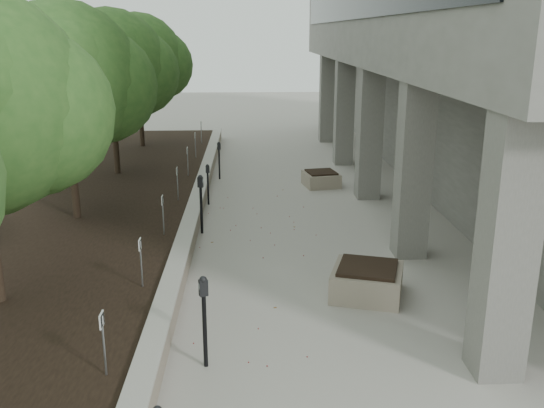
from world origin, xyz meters
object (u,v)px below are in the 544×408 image
object	(u,v)px
parking_meter_4	(208,185)
planter_front	(367,281)
parking_meter_3	(201,204)
planter_back	(321,179)
parking_meter_5	(219,161)
crabapple_tree_3	(67,112)
crabapple_tree_5	(139,80)
parking_meter_2	(205,322)
crabapple_tree_4	(112,92)

from	to	relation	value
parking_meter_4	planter_front	distance (m)	7.47
parking_meter_3	planter_back	distance (m)	6.02
planter_front	parking_meter_3	bearing A→B (deg)	132.22
parking_meter_3	parking_meter_4	size ratio (longest dim) A/B	1.25
parking_meter_3	parking_meter_5	world-z (taller)	parking_meter_3
crabapple_tree_3	parking_meter_5	bearing A→B (deg)	58.37
parking_meter_3	planter_back	xyz separation A→B (m)	(3.67, 4.74, -0.52)
parking_meter_3	planter_front	bearing A→B (deg)	-34.41
crabapple_tree_3	crabapple_tree_5	world-z (taller)	same
crabapple_tree_5	parking_meter_5	size ratio (longest dim) A/B	4.05
parking_meter_2	parking_meter_5	size ratio (longest dim) A/B	1.13
parking_meter_5	planter_front	distance (m)	10.34
parking_meter_5	planter_front	xyz separation A→B (m)	(3.35, -9.78, -0.36)
crabapple_tree_3	planter_front	bearing A→B (deg)	-31.67
crabapple_tree_3	crabapple_tree_4	distance (m)	5.00
planter_back	parking_meter_5	bearing A→B (deg)	162.05
parking_meter_4	planter_back	world-z (taller)	parking_meter_4
crabapple_tree_4	parking_meter_2	size ratio (longest dim) A/B	3.57
parking_meter_4	crabapple_tree_3	bearing A→B (deg)	-161.51
crabapple_tree_4	planter_back	world-z (taller)	crabapple_tree_4
crabapple_tree_3	parking_meter_5	distance (m)	7.00
parking_meter_2	planter_back	distance (m)	11.58
parking_meter_5	crabapple_tree_5	bearing A→B (deg)	110.10
crabapple_tree_4	planter_front	xyz separation A→B (m)	(6.80, -9.19, -2.81)
crabapple_tree_5	parking_meter_2	size ratio (longest dim) A/B	3.57
planter_back	parking_meter_2	bearing A→B (deg)	-105.76
parking_meter_2	parking_meter_3	distance (m)	6.41
crabapple_tree_3	parking_meter_5	world-z (taller)	crabapple_tree_3
parking_meter_4	parking_meter_5	world-z (taller)	parking_meter_5
crabapple_tree_3	parking_meter_5	xyz separation A→B (m)	(3.44, 5.59, -2.45)
parking_meter_4	planter_back	distance (m)	4.24
crabapple_tree_5	planter_front	size ratio (longest dim) A/B	4.09
parking_meter_2	parking_meter_4	bearing A→B (deg)	72.32
crabapple_tree_5	planter_back	size ratio (longest dim) A/B	4.94
crabapple_tree_5	parking_meter_5	world-z (taller)	crabapple_tree_5
parking_meter_2	parking_meter_5	bearing A→B (deg)	70.56
parking_meter_4	parking_meter_5	bearing A→B (deg)	68.99
parking_meter_5	planter_back	world-z (taller)	parking_meter_5
parking_meter_2	planter_back	xyz separation A→B (m)	(3.14, 11.13, -0.50)
parking_meter_3	planter_back	bearing A→B (deg)	65.62
crabapple_tree_4	parking_meter_5	size ratio (longest dim) A/B	4.05
parking_meter_3	crabapple_tree_4	bearing A→B (deg)	134.95
crabapple_tree_4	planter_front	bearing A→B (deg)	-53.52
parking_meter_3	parking_meter_5	bearing A→B (deg)	101.50
parking_meter_2	parking_meter_4	xyz separation A→B (m)	(-0.53, 9.05, -0.14)
parking_meter_2	planter_front	xyz separation A→B (m)	(3.02, 2.48, -0.45)
parking_meter_2	parking_meter_4	size ratio (longest dim) A/B	1.22
crabapple_tree_4	planter_back	size ratio (longest dim) A/B	4.94
planter_front	planter_back	distance (m)	8.65
parking_meter_4	parking_meter_2	bearing A→B (deg)	-104.26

